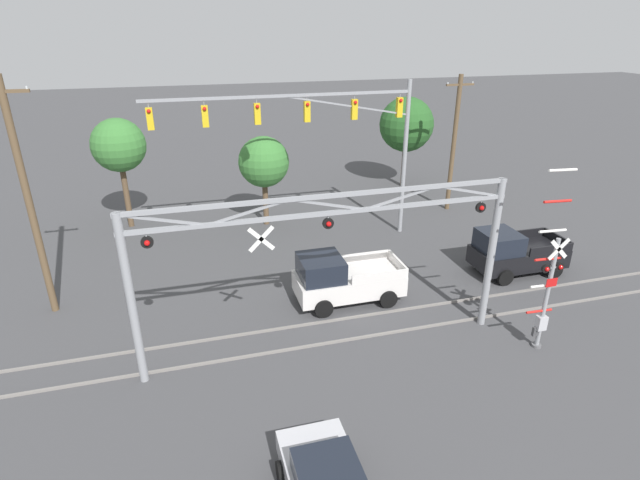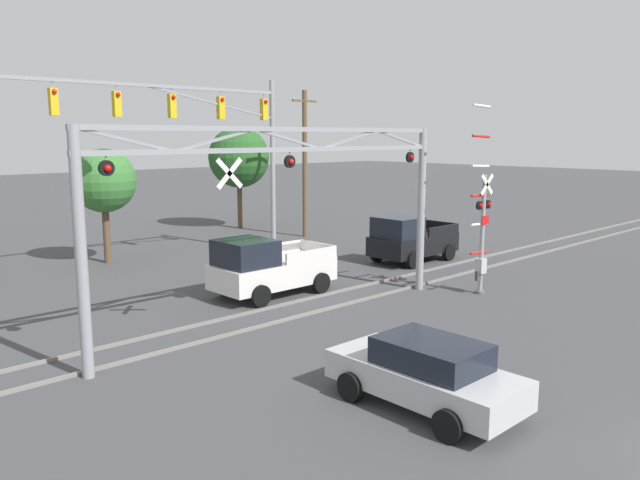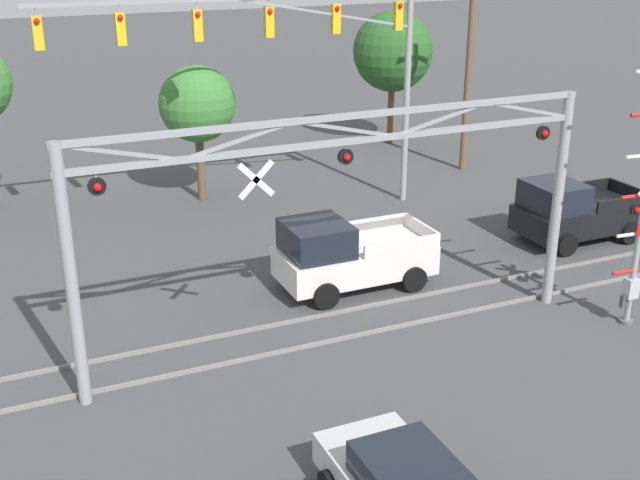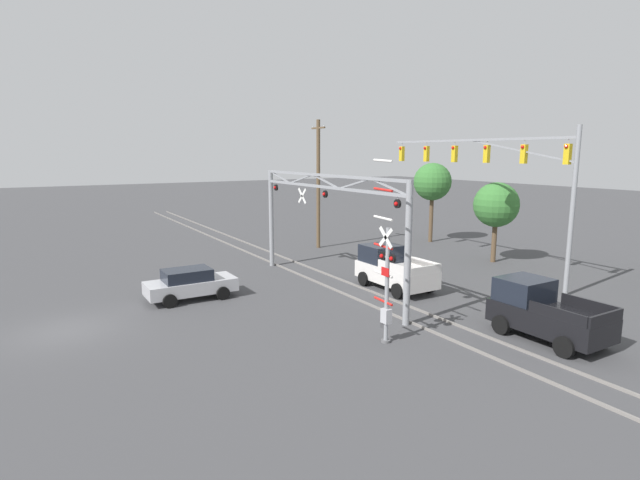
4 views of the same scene
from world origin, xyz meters
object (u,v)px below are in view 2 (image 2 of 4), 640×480
crossing_gantry (290,194)px  sedan_waiting (426,373)px  traffic_signal_span (200,127)px  utility_pole_right (305,162)px  pickup_truck_lead (267,268)px  background_tree_far_left_verge (239,157)px  crossing_signal_mast (482,231)px  background_tree_beyond_span (104,181)px  pickup_truck_following (410,240)px

crossing_gantry → sedan_waiting: crossing_gantry is taller
traffic_signal_span → utility_pole_right: traffic_signal_span is taller
pickup_truck_lead → crossing_gantry: bearing=-116.9°
sedan_waiting → utility_pole_right: bearing=54.4°
background_tree_far_left_verge → crossing_signal_mast: bearing=-100.1°
utility_pole_right → background_tree_beyond_span: utility_pole_right is taller
traffic_signal_span → background_tree_beyond_span: bearing=134.2°
sedan_waiting → background_tree_far_left_verge: bearing=62.2°
pickup_truck_following → background_tree_beyond_span: 14.31m
crossing_signal_mast → sedan_waiting: 10.66m
crossing_gantry → sedan_waiting: 7.66m
background_tree_beyond_span → background_tree_far_left_verge: bearing=23.6°
pickup_truck_following → pickup_truck_lead: bearing=-177.6°
pickup_truck_following → utility_pole_right: (1.44, 8.92, 3.29)m
utility_pole_right → background_tree_far_left_verge: utility_pole_right is taller
background_tree_far_left_verge → pickup_truck_lead: bearing=-122.8°
crossing_gantry → pickup_truck_lead: (1.63, 3.22, -3.04)m
traffic_signal_span → crossing_gantry: bearing=-108.0°
crossing_signal_mast → sedan_waiting: (-9.44, -4.69, -1.58)m
pickup_truck_following → background_tree_far_left_verge: 14.77m
crossing_gantry → traffic_signal_span: size_ratio=0.97×
traffic_signal_span → sedan_waiting: 18.08m
crossing_gantry → pickup_truck_following: 11.40m
traffic_signal_span → utility_pole_right: bearing=17.2°
crossing_signal_mast → pickup_truck_following: crossing_signal_mast is taller
pickup_truck_lead → sedan_waiting: pickup_truck_lead is taller
utility_pole_right → background_tree_beyond_span: 11.82m
traffic_signal_span → background_tree_beyond_span: (-3.16, 3.25, -2.41)m
crossing_gantry → background_tree_far_left_verge: 21.09m
traffic_signal_span → background_tree_far_left_verge: 11.45m
utility_pole_right → background_tree_far_left_verge: (-0.71, 5.42, 0.16)m
traffic_signal_span → pickup_truck_lead: size_ratio=2.96×
traffic_signal_span → background_tree_beyond_span: traffic_signal_span is taller
pickup_truck_following → utility_pole_right: utility_pole_right is taller
utility_pole_right → background_tree_beyond_span: (-11.79, 0.58, -0.55)m
crossing_gantry → background_tree_beyond_span: size_ratio=2.52×
crossing_gantry → pickup_truck_following: size_ratio=3.05×
background_tree_beyond_span → pickup_truck_lead: bearing=-80.8°
utility_pole_right → crossing_gantry: bearing=-133.4°
pickup_truck_lead → background_tree_far_left_verge: bearing=57.2°
crossing_signal_mast → utility_pole_right: bearing=73.6°
traffic_signal_span → background_tree_beyond_span: 5.13m
crossing_gantry → crossing_signal_mast: crossing_signal_mast is taller
traffic_signal_span → pickup_truck_following: size_ratio=3.12×
crossing_signal_mast → pickup_truck_lead: bearing=138.8°
pickup_truck_lead → pickup_truck_following: (8.75, 0.36, -0.00)m
pickup_truck_lead → pickup_truck_following: bearing=2.4°
sedan_waiting → pickup_truck_lead: bearing=70.5°
crossing_signal_mast → pickup_truck_following: (2.81, 5.55, -1.32)m
traffic_signal_span → sedan_waiting: (-5.06, -16.50, -5.41)m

